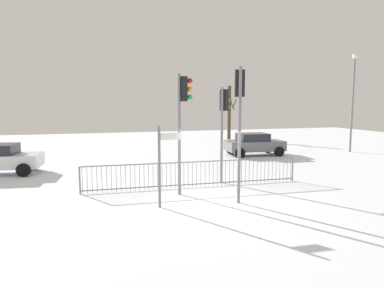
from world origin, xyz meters
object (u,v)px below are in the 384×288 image
object	(u,v)px
traffic_light_rear_right	(239,104)
street_lamp	(353,93)
traffic_light_rear_left	(224,113)
bare_tree_left	(229,112)
traffic_light_foreground_right	(183,107)
car_grey_mid	(254,144)
direction_sign_post	(161,162)

from	to	relation	value
traffic_light_rear_right	street_lamp	size ratio (longest dim) A/B	0.68
traffic_light_rear_left	bare_tree_left	distance (m)	18.11
traffic_light_foreground_right	car_grey_mid	distance (m)	10.98
traffic_light_foreground_right	bare_tree_left	distance (m)	20.31
car_grey_mid	street_lamp	size ratio (longest dim) A/B	0.57
traffic_light_rear_left	street_lamp	size ratio (longest dim) A/B	0.60
traffic_light_rear_left	traffic_light_foreground_right	size ratio (longest dim) A/B	0.91
traffic_light_rear_left	direction_sign_post	world-z (taller)	traffic_light_rear_left
traffic_light_rear_left	traffic_light_foreground_right	bearing A→B (deg)	-92.58
traffic_light_foreground_right	direction_sign_post	world-z (taller)	traffic_light_foreground_right
traffic_light_rear_left	street_lamp	xyz separation A→B (m)	(12.23, 6.10, 1.17)
street_lamp	traffic_light_rear_right	bearing A→B (deg)	-145.01
street_lamp	traffic_light_rear_left	bearing A→B (deg)	-153.51
traffic_light_rear_left	bare_tree_left	xyz separation A→B (m)	(7.37, 16.53, -0.38)
direction_sign_post	traffic_light_rear_left	bearing A→B (deg)	42.61
bare_tree_left	street_lamp	bearing A→B (deg)	-65.02
traffic_light_foreground_right	direction_sign_post	size ratio (longest dim) A/B	1.66
traffic_light_rear_left	street_lamp	world-z (taller)	street_lamp
traffic_light_rear_right	direction_sign_post	size ratio (longest dim) A/B	1.72
traffic_light_rear_right	street_lamp	bearing A→B (deg)	52.57
traffic_light_rear_left	car_grey_mid	bearing A→B (deg)	108.81
traffic_light_rear_right	car_grey_mid	xyz separation A→B (m)	(5.54, 9.52, -2.63)
bare_tree_left	direction_sign_post	bearing A→B (deg)	-119.00
traffic_light_foreground_right	bare_tree_left	size ratio (longest dim) A/B	0.88
traffic_light_rear_right	traffic_light_foreground_right	distance (m)	2.19
car_grey_mid	bare_tree_left	size ratio (longest dim) A/B	0.77
traffic_light_rear_left	direction_sign_post	size ratio (longest dim) A/B	1.52
direction_sign_post	street_lamp	world-z (taller)	street_lamp
traffic_light_rear_left	direction_sign_post	xyz separation A→B (m)	(-3.31, -2.74, -1.49)
traffic_light_rear_right	car_grey_mid	world-z (taller)	traffic_light_rear_right
traffic_light_rear_left	bare_tree_left	size ratio (longest dim) A/B	0.81
traffic_light_foreground_right	street_lamp	bearing A→B (deg)	115.30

